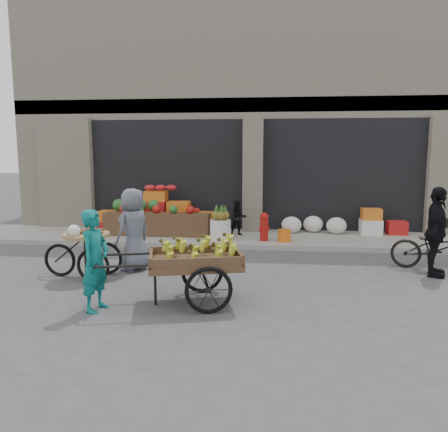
# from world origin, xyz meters

# --- Properties ---
(ground) EXTENTS (80.00, 80.00, 0.00)m
(ground) POSITION_xyz_m (0.00, 0.00, 0.00)
(ground) COLOR #424244
(ground) RESTS_ON ground
(sidewalk) EXTENTS (18.00, 2.20, 0.12)m
(sidewalk) POSITION_xyz_m (0.00, 4.10, 0.06)
(sidewalk) COLOR gray
(sidewalk) RESTS_ON ground
(building) EXTENTS (14.00, 6.45, 7.00)m
(building) POSITION_xyz_m (0.00, 8.03, 3.37)
(building) COLOR beige
(building) RESTS_ON ground
(fruit_display) EXTENTS (3.10, 1.12, 1.24)m
(fruit_display) POSITION_xyz_m (-2.48, 4.38, 0.67)
(fruit_display) COLOR red
(fruit_display) RESTS_ON sidewalk
(pineapple_bin) EXTENTS (0.52, 0.52, 0.50)m
(pineapple_bin) POSITION_xyz_m (-0.75, 3.60, 0.37)
(pineapple_bin) COLOR silver
(pineapple_bin) RESTS_ON sidewalk
(fire_hydrant) EXTENTS (0.22, 0.22, 0.71)m
(fire_hydrant) POSITION_xyz_m (0.35, 3.55, 0.50)
(fire_hydrant) COLOR #A5140F
(fire_hydrant) RESTS_ON sidewalk
(orange_bucket) EXTENTS (0.32, 0.32, 0.30)m
(orange_bucket) POSITION_xyz_m (0.85, 3.50, 0.27)
(orange_bucket) COLOR orange
(orange_bucket) RESTS_ON sidewalk
(right_bay_goods) EXTENTS (3.35, 0.60, 0.70)m
(right_bay_goods) POSITION_xyz_m (2.61, 4.70, 0.41)
(right_bay_goods) COLOR silver
(right_bay_goods) RESTS_ON sidewalk
(seated_person) EXTENTS (0.51, 0.43, 0.93)m
(seated_person) POSITION_xyz_m (-0.35, 4.20, 0.58)
(seated_person) COLOR black
(seated_person) RESTS_ON sidewalk
(banana_cart) EXTENTS (2.50, 1.47, 0.98)m
(banana_cart) POSITION_xyz_m (-0.68, -0.79, 0.71)
(banana_cart) COLOR brown
(banana_cart) RESTS_ON ground
(vendor_woman) EXTENTS (0.45, 0.60, 1.49)m
(vendor_woman) POSITION_xyz_m (-2.01, -1.24, 0.75)
(vendor_woman) COLOR #0D6A66
(vendor_woman) RESTS_ON ground
(tricycle_cart) EXTENTS (1.44, 0.89, 0.95)m
(tricycle_cart) POSITION_xyz_m (-2.85, 0.36, 0.57)
(tricycle_cart) COLOR #9E7F51
(tricycle_cart) RESTS_ON ground
(vendor_grey) EXTENTS (0.84, 0.94, 1.61)m
(vendor_grey) POSITION_xyz_m (-2.16, 0.98, 0.81)
(vendor_grey) COLOR slate
(vendor_grey) RESTS_ON ground
(bicycle) EXTENTS (1.82, 1.15, 0.90)m
(bicycle) POSITION_xyz_m (3.75, 1.54, 0.45)
(bicycle) COLOR black
(bicycle) RESTS_ON ground
(cyclist) EXTENTS (0.72, 1.06, 1.68)m
(cyclist) POSITION_xyz_m (3.55, 1.14, 0.84)
(cyclist) COLOR black
(cyclist) RESTS_ON ground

